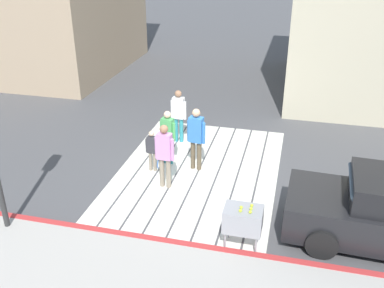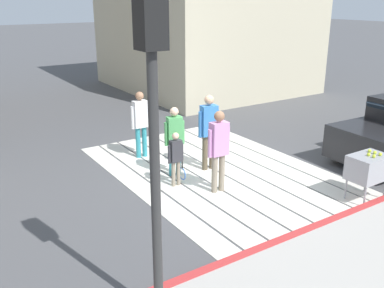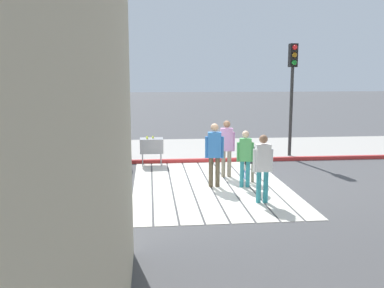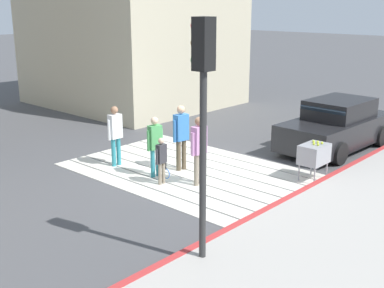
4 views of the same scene
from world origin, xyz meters
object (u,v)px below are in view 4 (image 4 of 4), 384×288
at_px(tennis_ball_cart, 314,154).
at_px(pedestrian_adult_side, 181,133).
at_px(pedestrian_adult_lead, 155,142).
at_px(pedestrian_teen_behind, 199,146).
at_px(pedestrian_child_with_racket, 162,159).
at_px(car_parked_near_curb, 336,126).
at_px(traffic_light_corner, 202,93).
at_px(pedestrian_adult_trailing, 115,132).

xyz_separation_m(tennis_ball_cart, pedestrian_adult_side, (3.06, 1.74, 0.36)).
bearing_deg(tennis_ball_cart, pedestrian_adult_lead, 38.99).
bearing_deg(pedestrian_teen_behind, tennis_ball_cart, -130.23).
bearing_deg(pedestrian_adult_lead, pedestrian_child_with_racket, 151.89).
xyz_separation_m(pedestrian_adult_lead, pedestrian_child_with_racket, (-0.53, 0.28, -0.26)).
height_order(car_parked_near_curb, traffic_light_corner, traffic_light_corner).
distance_m(pedestrian_teen_behind, pedestrian_child_with_racket, 1.00).
bearing_deg(pedestrian_adult_trailing, pedestrian_child_with_racket, 174.89).
bearing_deg(pedestrian_adult_lead, pedestrian_adult_trailing, 3.99).
distance_m(traffic_light_corner, pedestrian_adult_side, 5.45).
height_order(traffic_light_corner, pedestrian_teen_behind, traffic_light_corner).
xyz_separation_m(traffic_light_corner, tennis_ball_cart, (0.68, -5.17, -2.34)).
bearing_deg(pedestrian_adult_side, pedestrian_adult_trailing, 30.54).
xyz_separation_m(tennis_ball_cart, pedestrian_adult_lead, (3.19, 2.59, 0.24)).
xyz_separation_m(pedestrian_adult_trailing, pedestrian_adult_side, (-1.62, -0.95, 0.06)).
xyz_separation_m(pedestrian_adult_lead, pedestrian_teen_behind, (-1.26, -0.30, 0.09)).
distance_m(pedestrian_adult_lead, pedestrian_adult_trailing, 1.49).
distance_m(tennis_ball_cart, pedestrian_adult_trailing, 5.40).
bearing_deg(pedestrian_teen_behind, traffic_light_corner, 132.14).
xyz_separation_m(traffic_light_corner, pedestrian_adult_trailing, (5.36, -2.48, -2.04)).
relative_size(car_parked_near_curb, traffic_light_corner, 1.03).
relative_size(pedestrian_adult_lead, pedestrian_adult_trailing, 0.94).
bearing_deg(pedestrian_child_with_racket, pedestrian_adult_side, -70.61).
bearing_deg(pedestrian_teen_behind, pedestrian_adult_trailing, 8.37).
bearing_deg(tennis_ball_cart, pedestrian_teen_behind, 49.77).
height_order(pedestrian_adult_lead, pedestrian_child_with_racket, pedestrian_adult_lead).
bearing_deg(traffic_light_corner, pedestrian_adult_lead, -33.74).
distance_m(car_parked_near_curb, traffic_light_corner, 8.65).
bearing_deg(tennis_ball_cart, pedestrian_child_with_racket, 47.13).
xyz_separation_m(pedestrian_adult_trailing, pedestrian_child_with_racket, (-2.01, 0.18, -0.32)).
height_order(tennis_ball_cart, pedestrian_adult_trailing, pedestrian_adult_trailing).
bearing_deg(pedestrian_child_with_racket, car_parked_near_curb, -106.70).
bearing_deg(pedestrian_adult_side, traffic_light_corner, 137.43).
bearing_deg(pedestrian_adult_trailing, car_parked_near_curb, -123.52).
bearing_deg(pedestrian_adult_trailing, pedestrian_teen_behind, -171.63).
xyz_separation_m(car_parked_near_curb, traffic_light_corner, (-1.58, 8.19, 2.30)).
height_order(traffic_light_corner, pedestrian_adult_lead, traffic_light_corner).
relative_size(pedestrian_adult_lead, pedestrian_child_with_racket, 1.33).
distance_m(tennis_ball_cart, pedestrian_child_with_racket, 3.92).
bearing_deg(pedestrian_adult_side, car_parked_near_curb, -114.48).
relative_size(traffic_light_corner, pedestrian_adult_side, 2.34).
height_order(car_parked_near_curb, pedestrian_adult_lead, pedestrian_adult_lead).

